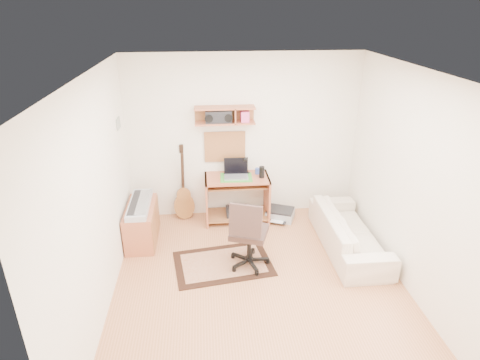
{
  "coord_description": "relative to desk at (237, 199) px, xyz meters",
  "views": [
    {
      "loc": [
        -0.63,
        -4.03,
        3.26
      ],
      "look_at": [
        -0.15,
        1.05,
        1.0
      ],
      "focal_mm": 30.31,
      "sensor_mm": 36.0,
      "label": 1
    }
  ],
  "objects": [
    {
      "name": "floor",
      "position": [
        0.13,
        -1.73,
        -0.38
      ],
      "size": [
        3.6,
        4.0,
        0.01
      ],
      "primitive_type": "cube",
      "color": "tan",
      "rests_on": "ground"
    },
    {
      "name": "laptop",
      "position": [
        -0.01,
        -0.02,
        0.52
      ],
      "size": [
        0.39,
        0.39,
        0.28
      ],
      "primitive_type": null,
      "rotation": [
        0.0,
        0.0,
        -0.05
      ],
      "color": "silver",
      "rests_on": "desk"
    },
    {
      "name": "rug",
      "position": [
        -0.3,
        -1.2,
        -0.37
      ],
      "size": [
        1.39,
        1.03,
        0.02
      ],
      "primitive_type": "cube",
      "rotation": [
        0.0,
        0.0,
        0.14
      ],
      "color": "tan",
      "rests_on": "floor"
    },
    {
      "name": "ceiling",
      "position": [
        0.13,
        -1.73,
        2.23
      ],
      "size": [
        3.6,
        4.0,
        0.01
      ],
      "primitive_type": "cube",
      "color": "white",
      "rests_on": "ground"
    },
    {
      "name": "desk",
      "position": [
        0.0,
        0.0,
        0.0
      ],
      "size": [
        1.0,
        0.55,
        0.75
      ],
      "primitive_type": null,
      "color": "#BB6442",
      "rests_on": "floor"
    },
    {
      "name": "desk_lamp",
      "position": [
        0.18,
        0.14,
        0.52
      ],
      "size": [
        0.09,
        0.09,
        0.28
      ],
      "primitive_type": null,
      "color": "black",
      "rests_on": "desk"
    },
    {
      "name": "wall_photo",
      "position": [
        -1.65,
        -0.23,
        1.34
      ],
      "size": [
        0.02,
        0.2,
        0.15
      ],
      "primitive_type": "cube",
      "color": "#4C8CBF",
      "rests_on": "left_wall"
    },
    {
      "name": "boombox",
      "position": [
        -0.26,
        0.15,
        1.3
      ],
      "size": [
        0.39,
        0.18,
        0.2
      ],
      "primitive_type": "cube",
      "color": "black",
      "rests_on": "wall_shelf"
    },
    {
      "name": "speaker",
      "position": [
        0.38,
        -0.05,
        0.47
      ],
      "size": [
        0.08,
        0.08,
        0.18
      ],
      "primitive_type": "cylinder",
      "color": "black",
      "rests_on": "desk"
    },
    {
      "name": "task_chair",
      "position": [
        0.05,
        -1.25,
        0.13
      ],
      "size": [
        0.66,
        0.66,
        1.01
      ],
      "primitive_type": null,
      "rotation": [
        0.0,
        0.0,
        -0.34
      ],
      "color": "#3A2822",
      "rests_on": "floor"
    },
    {
      "name": "cabinet",
      "position": [
        -1.45,
        -0.48,
        -0.1
      ],
      "size": [
        0.4,
        0.9,
        0.55
      ],
      "primitive_type": "cube",
      "color": "#BB6442",
      "rests_on": "floor"
    },
    {
      "name": "sofa",
      "position": [
        1.51,
        -0.96,
        -0.02
      ],
      "size": [
        0.52,
        1.79,
        0.7
      ],
      "primitive_type": "imported",
      "rotation": [
        0.0,
        0.0,
        1.57
      ],
      "color": "beige",
      "rests_on": "floor"
    },
    {
      "name": "guitar",
      "position": [
        -0.85,
        0.13,
        0.24
      ],
      "size": [
        0.36,
        0.27,
        1.24
      ],
      "primitive_type": null,
      "rotation": [
        0.0,
        0.0,
        0.2
      ],
      "color": "#A06531",
      "rests_on": "floor"
    },
    {
      "name": "back_wall",
      "position": [
        0.13,
        0.28,
        0.93
      ],
      "size": [
        3.6,
        0.01,
        2.6
      ],
      "primitive_type": "cube",
      "color": "white",
      "rests_on": "ground"
    },
    {
      "name": "music_keyboard",
      "position": [
        -1.45,
        -0.48,
        0.21
      ],
      "size": [
        0.28,
        0.9,
        0.08
      ],
      "primitive_type": "cube",
      "color": "#B2B5BA",
      "rests_on": "cabinet"
    },
    {
      "name": "right_wall",
      "position": [
        1.94,
        -1.73,
        0.93
      ],
      "size": [
        0.01,
        4.0,
        2.6
      ],
      "primitive_type": "cube",
      "color": "white",
      "rests_on": "ground"
    },
    {
      "name": "wall_shelf",
      "position": [
        -0.17,
        0.15,
        1.32
      ],
      "size": [
        0.9,
        0.25,
        0.26
      ],
      "primitive_type": "cube",
      "color": "#BB6442",
      "rests_on": "back_wall"
    },
    {
      "name": "printer",
      "position": [
        0.7,
        -0.04,
        -0.29
      ],
      "size": [
        0.53,
        0.47,
        0.16
      ],
      "primitive_type": "cube",
      "rotation": [
        0.0,
        0.0,
        -0.4
      ],
      "color": "#A5A8AA",
      "rests_on": "floor"
    },
    {
      "name": "cork_board",
      "position": [
        -0.17,
        0.25,
        0.79
      ],
      "size": [
        0.64,
        0.03,
        0.49
      ],
      "primitive_type": "cube",
      "color": "#A88554",
      "rests_on": "back_wall"
    },
    {
      "name": "pencil_cup",
      "position": [
        0.33,
        0.1,
        0.42
      ],
      "size": [
        0.07,
        0.07,
        0.1
      ],
      "primitive_type": "cylinder",
      "color": "#3852A8",
      "rests_on": "desk"
    },
    {
      "name": "left_wall",
      "position": [
        -1.67,
        -1.73,
        0.93
      ],
      "size": [
        0.01,
        4.0,
        2.6
      ],
      "primitive_type": "cube",
      "color": "white",
      "rests_on": "ground"
    },
    {
      "name": "waste_basket",
      "position": [
        -1.52,
        -0.75,
        -0.24
      ],
      "size": [
        0.26,
        0.26,
        0.28
      ],
      "primitive_type": "cylinder",
      "rotation": [
        0.0,
        0.0,
        0.15
      ],
      "color": "white",
      "rests_on": "floor"
    }
  ]
}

